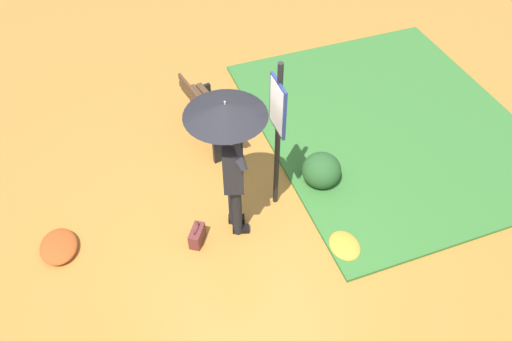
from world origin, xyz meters
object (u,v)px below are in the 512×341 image
object	(u,v)px
person_with_umbrella	(229,138)
handbag	(197,235)
info_sign_post	(278,123)
park_bench	(209,113)

from	to	relation	value
person_with_umbrella	handbag	world-z (taller)	person_with_umbrella
info_sign_post	handbag	bearing A→B (deg)	104.13
person_with_umbrella	park_bench	world-z (taller)	person_with_umbrella
handbag	info_sign_post	bearing A→B (deg)	-75.87
handbag	park_bench	bearing A→B (deg)	-21.04
person_with_umbrella	handbag	size ratio (longest dim) A/B	5.53
info_sign_post	park_bench	xyz separation A→B (m)	(1.69, 0.44, -1.04)
info_sign_post	handbag	world-z (taller)	info_sign_post
person_with_umbrella	handbag	distance (m)	1.53
handbag	park_bench	distance (m)	2.15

